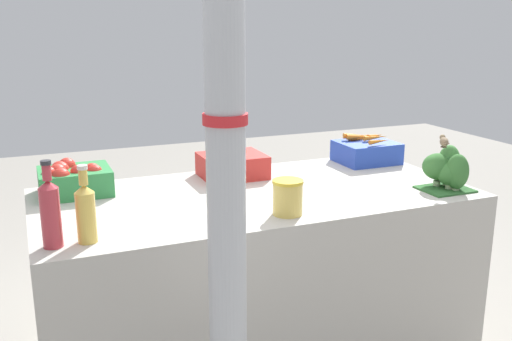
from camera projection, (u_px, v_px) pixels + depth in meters
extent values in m
cube|color=#B7B2A8|center=(256.00, 278.00, 2.64)|extent=(1.90, 0.91, 0.83)
cylinder|color=#B7BABF|center=(226.00, 161.00, 1.58)|extent=(0.11, 0.11, 2.38)
cylinder|color=red|center=(225.00, 119.00, 1.55)|extent=(0.13, 0.13, 0.03)
cube|color=#2D8442|center=(75.00, 181.00, 2.50)|extent=(0.30, 0.25, 0.11)
sphere|color=red|center=(95.00, 172.00, 2.48)|extent=(0.07, 0.07, 0.07)
sphere|color=red|center=(61.00, 177.00, 2.39)|extent=(0.08, 0.08, 0.08)
sphere|color=red|center=(92.00, 171.00, 2.51)|extent=(0.07, 0.07, 0.07)
sphere|color=red|center=(60.00, 170.00, 2.48)|extent=(0.06, 0.06, 0.06)
sphere|color=red|center=(59.00, 169.00, 2.52)|extent=(0.07, 0.07, 0.07)
sphere|color=red|center=(61.00, 170.00, 2.49)|extent=(0.08, 0.08, 0.08)
sphere|color=red|center=(67.00, 166.00, 2.53)|extent=(0.08, 0.08, 0.08)
sphere|color=red|center=(60.00, 170.00, 2.49)|extent=(0.08, 0.08, 0.08)
sphere|color=red|center=(49.00, 174.00, 2.42)|extent=(0.06, 0.06, 0.06)
sphere|color=red|center=(58.00, 173.00, 2.45)|extent=(0.08, 0.08, 0.08)
sphere|color=red|center=(78.00, 172.00, 2.44)|extent=(0.06, 0.06, 0.06)
cube|color=red|center=(232.00, 166.00, 2.77)|extent=(0.30, 0.25, 0.11)
sphere|color=orange|center=(218.00, 155.00, 2.74)|extent=(0.08, 0.08, 0.08)
sphere|color=orange|center=(217.00, 154.00, 2.81)|extent=(0.09, 0.09, 0.09)
sphere|color=orange|center=(238.00, 153.00, 2.81)|extent=(0.08, 0.08, 0.08)
sphere|color=orange|center=(228.00, 154.00, 2.78)|extent=(0.08, 0.08, 0.08)
sphere|color=orange|center=(229.00, 155.00, 2.82)|extent=(0.08, 0.08, 0.08)
sphere|color=orange|center=(213.00, 156.00, 2.77)|extent=(0.07, 0.07, 0.07)
sphere|color=orange|center=(215.00, 156.00, 2.75)|extent=(0.07, 0.07, 0.07)
sphere|color=orange|center=(237.00, 158.00, 2.69)|extent=(0.07, 0.07, 0.07)
cube|color=#2847B7|center=(366.00, 152.00, 3.06)|extent=(0.30, 0.25, 0.11)
cone|color=orange|center=(363.00, 138.00, 3.10)|extent=(0.15, 0.04, 0.02)
cone|color=orange|center=(354.00, 136.00, 3.09)|extent=(0.13, 0.06, 0.03)
cone|color=orange|center=(376.00, 137.00, 3.07)|extent=(0.15, 0.04, 0.03)
cone|color=orange|center=(380.00, 141.00, 2.96)|extent=(0.14, 0.04, 0.03)
cone|color=orange|center=(361.00, 136.00, 3.13)|extent=(0.17, 0.06, 0.03)
cone|color=orange|center=(359.00, 137.00, 3.07)|extent=(0.13, 0.07, 0.03)
cone|color=orange|center=(365.00, 137.00, 3.13)|extent=(0.15, 0.07, 0.03)
cone|color=orange|center=(375.00, 136.00, 3.10)|extent=(0.12, 0.07, 0.03)
cube|color=#2D602D|center=(445.00, 189.00, 2.56)|extent=(0.22, 0.18, 0.01)
ellipsoid|color=#387033|center=(457.00, 172.00, 2.52)|extent=(0.10, 0.10, 0.16)
cylinder|color=#B2C693|center=(456.00, 187.00, 2.54)|extent=(0.03, 0.03, 0.02)
ellipsoid|color=#2D602D|center=(448.00, 168.00, 2.59)|extent=(0.14, 0.14, 0.14)
cylinder|color=#B2C693|center=(447.00, 183.00, 2.60)|extent=(0.03, 0.03, 0.02)
ellipsoid|color=#387033|center=(450.00, 173.00, 2.54)|extent=(0.12, 0.12, 0.11)
cylinder|color=#B2C693|center=(449.00, 186.00, 2.56)|extent=(0.03, 0.03, 0.02)
ellipsoid|color=#387033|center=(438.00, 167.00, 2.58)|extent=(0.14, 0.14, 0.12)
cylinder|color=#B2C693|center=(437.00, 183.00, 2.60)|extent=(0.03, 0.03, 0.02)
ellipsoid|color=#427F3D|center=(449.00, 163.00, 2.59)|extent=(0.10, 0.10, 0.16)
cylinder|color=#B2C693|center=(447.00, 182.00, 2.61)|extent=(0.03, 0.03, 0.02)
cylinder|color=#B2333D|center=(51.00, 218.00, 1.89)|extent=(0.07, 0.07, 0.21)
cone|color=#B2333D|center=(48.00, 184.00, 1.86)|extent=(0.07, 0.07, 0.03)
cylinder|color=#B2333D|center=(47.00, 173.00, 1.85)|extent=(0.03, 0.03, 0.05)
cylinder|color=#2D2D33|center=(46.00, 163.00, 1.84)|extent=(0.03, 0.03, 0.01)
cylinder|color=gold|center=(86.00, 218.00, 1.94)|extent=(0.07, 0.07, 0.18)
cone|color=gold|center=(84.00, 189.00, 1.91)|extent=(0.07, 0.07, 0.03)
cylinder|color=gold|center=(83.00, 177.00, 1.90)|extent=(0.03, 0.03, 0.05)
cylinder|color=silver|center=(82.00, 167.00, 1.89)|extent=(0.03, 0.03, 0.01)
cylinder|color=#DBBC56|center=(289.00, 199.00, 2.23)|extent=(0.12, 0.12, 0.13)
cylinder|color=gold|center=(289.00, 181.00, 2.21)|extent=(0.12, 0.12, 0.01)
cube|color=#4C3D2D|center=(444.00, 147.00, 2.52)|extent=(0.02, 0.02, 0.01)
ellipsoid|color=#7A664C|center=(444.00, 142.00, 2.51)|extent=(0.07, 0.08, 0.04)
sphere|color=#897556|center=(443.00, 137.00, 2.55)|extent=(0.03, 0.03, 0.03)
cone|color=#4C3D28|center=(442.00, 137.00, 2.56)|extent=(0.01, 0.02, 0.01)
cube|color=#7A664C|center=(447.00, 143.00, 2.46)|extent=(0.03, 0.04, 0.01)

